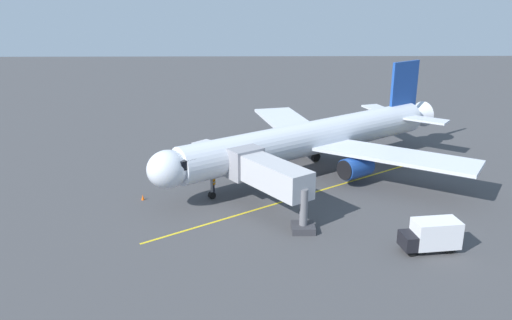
% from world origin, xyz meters
% --- Properties ---
extents(ground_plane, '(220.00, 220.00, 0.00)m').
position_xyz_m(ground_plane, '(0.00, 0.00, 0.00)').
color(ground_plane, '#424244').
extents(apron_lead_in_line, '(32.76, 23.34, 0.01)m').
position_xyz_m(apron_lead_in_line, '(0.66, 7.56, 0.01)').
color(apron_lead_in_line, yellow).
rests_on(apron_lead_in_line, ground).
extents(airplane, '(35.05, 31.16, 11.50)m').
position_xyz_m(airplane, '(0.44, 1.39, 4.00)').
color(airplane, silver).
rests_on(airplane, ground).
extents(jet_bridge, '(8.38, 10.41, 5.40)m').
position_xyz_m(jet_bridge, '(6.53, 12.30, 3.76)').
color(jet_bridge, '#B7B7BC').
rests_on(jet_bridge, ground).
extents(ground_crew_marshaller, '(0.45, 0.47, 1.71)m').
position_xyz_m(ground_crew_marshaller, '(11.61, 7.81, 0.89)').
color(ground_crew_marshaller, '#23232D').
rests_on(ground_crew_marshaller, ground).
extents(tug_near_nose, '(2.72, 2.34, 1.50)m').
position_xyz_m(tug_near_nose, '(13.82, 2.30, 0.70)').
color(tug_near_nose, '#2D3899').
rests_on(tug_near_nose, ground).
extents(box_truck_portside, '(4.81, 2.53, 2.62)m').
position_xyz_m(box_truck_portside, '(-6.50, 20.62, 1.39)').
color(box_truck_portside, black).
rests_on(box_truck_portside, ground).
extents(baggage_cart_starboard_side, '(2.83, 2.83, 1.27)m').
position_xyz_m(baggage_cart_starboard_side, '(13.93, -6.71, 0.66)').
color(baggage_cart_starboard_side, white).
rests_on(baggage_cart_starboard_side, ground).
extents(belt_loader_rear_apron, '(4.60, 3.23, 2.32)m').
position_xyz_m(belt_loader_rear_apron, '(-11.17, -1.29, 0.71)').
color(belt_loader_rear_apron, yellow).
rests_on(belt_loader_rear_apron, ground).
extents(safety_cone_nose_left, '(0.32, 0.32, 0.55)m').
position_xyz_m(safety_cone_nose_left, '(18.56, 9.64, 0.28)').
color(safety_cone_nose_left, '#F2590F').
rests_on(safety_cone_nose_left, ground).
extents(safety_cone_nose_right, '(0.32, 0.32, 0.55)m').
position_xyz_m(safety_cone_nose_right, '(14.02, -2.85, 0.28)').
color(safety_cone_nose_right, '#F2590F').
rests_on(safety_cone_nose_right, ground).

